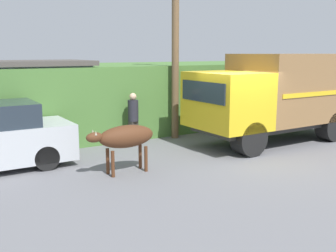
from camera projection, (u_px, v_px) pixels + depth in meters
ground_plane at (242, 156)px, 11.76m from camera, size 60.00×60.00×0.00m
hillside_embankment at (143, 95)px, 16.76m from camera, size 32.00×5.44×2.59m
building_backdrop at (11, 104)px, 12.76m from camera, size 5.13×2.70×2.81m
cargo_truck at (279, 93)px, 13.51m from camera, size 6.22×2.50×3.02m
brown_cow at (125, 137)px, 10.00m from camera, size 1.83×0.58×1.25m
pedestrian_on_hill at (133, 117)px, 13.09m from camera, size 0.45×0.45×1.75m
utility_pole at (175, 47)px, 13.76m from camera, size 0.90×0.25×6.33m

